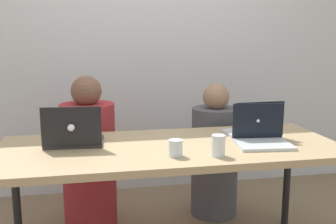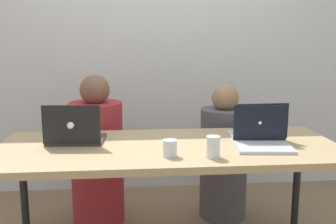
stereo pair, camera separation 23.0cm
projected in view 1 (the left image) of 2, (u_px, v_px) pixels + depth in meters
The scene contains 9 objects.
back_wall at pixel (141, 39), 3.42m from camera, with size 5.11×0.10×2.70m, color silver.
desk at pixel (171, 155), 2.27m from camera, with size 1.96×0.79×0.75m.
person_on_left at pixel (89, 160), 2.83m from camera, with size 0.47×0.47×1.10m.
person_on_right at pixel (215, 157), 3.02m from camera, with size 0.40×0.40×1.03m.
laptop_front_right at pixel (262, 136), 2.27m from camera, with size 0.33×0.28×0.23m.
laptop_back_left at pixel (74, 137), 2.24m from camera, with size 0.34×0.29×0.24m.
laptop_back_right at pixel (254, 128), 2.46m from camera, with size 0.32×0.27×0.23m.
water_glass_right at pixel (218, 147), 2.05m from camera, with size 0.07×0.07×0.11m.
water_glass_center at pixel (176, 149), 2.05m from camera, with size 0.07×0.07×0.09m.
Camera 1 is at (-0.43, -2.14, 1.37)m, focal length 42.00 mm.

